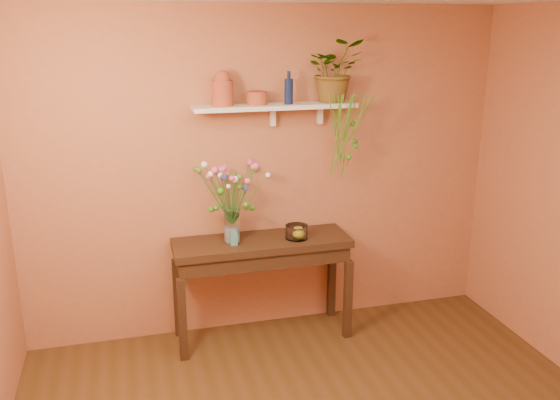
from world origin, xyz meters
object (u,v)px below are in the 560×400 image
at_px(spider_plant, 335,70).
at_px(terracotta_jug, 223,89).
at_px(sideboard, 262,254).
at_px(glass_vase, 232,228).
at_px(bouquet, 231,182).
at_px(glass_bowl, 297,232).
at_px(blue_bottle, 289,91).

bearing_deg(spider_plant, terracotta_jug, -177.55).
xyz_separation_m(sideboard, spider_plant, (0.65, 0.15, 1.44)).
bearing_deg(sideboard, glass_vase, 175.99).
bearing_deg(spider_plant, bouquet, -171.46).
distance_m(sideboard, glass_vase, 0.34).
relative_size(sideboard, spider_plant, 2.89).
bearing_deg(glass_bowl, glass_vase, 172.95).
bearing_deg(blue_bottle, terracotta_jug, 178.59).
distance_m(glass_vase, glass_bowl, 0.53).
xyz_separation_m(glass_vase, bouquet, (-0.00, 0.00, 0.38)).
height_order(sideboard, blue_bottle, blue_bottle).
bearing_deg(terracotta_jug, spider_plant, 2.45).
height_order(terracotta_jug, glass_vase, terracotta_jug).
bearing_deg(terracotta_jug, bouquet, -72.01).
bearing_deg(glass_bowl, bouquet, 172.96).
bearing_deg(glass_bowl, spider_plant, 28.23).
xyz_separation_m(sideboard, bouquet, (-0.24, 0.02, 0.62)).
distance_m(blue_bottle, bouquet, 0.84).
height_order(blue_bottle, glass_vase, blue_bottle).
xyz_separation_m(sideboard, glass_bowl, (0.28, -0.05, 0.18)).
height_order(sideboard, spider_plant, spider_plant).
xyz_separation_m(blue_bottle, bouquet, (-0.49, -0.08, -0.68)).
bearing_deg(terracotta_jug, sideboard, -22.31).
distance_m(blue_bottle, spider_plant, 0.43).
relative_size(terracotta_jug, bouquet, 0.48).
height_order(sideboard, glass_vase, glass_vase).
bearing_deg(sideboard, bouquet, 175.99).
relative_size(sideboard, bouquet, 2.56).
xyz_separation_m(terracotta_jug, blue_bottle, (0.52, -0.01, -0.03)).
bearing_deg(glass_bowl, sideboard, 170.39).
bearing_deg(bouquet, terracotta_jug, 107.99).
relative_size(terracotta_jug, glass_bowl, 1.47).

